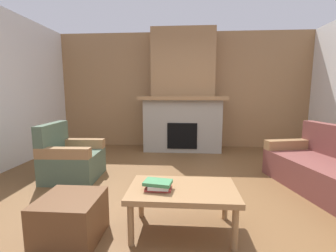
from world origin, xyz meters
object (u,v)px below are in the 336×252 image
object	(u,v)px
armchair	(71,159)
ottoman	(71,218)
couch	(336,172)
coffee_table	(183,193)
fireplace	(183,99)

from	to	relation	value
armchair	ottoman	distance (m)	1.65
couch	coffee_table	world-z (taller)	couch
coffee_table	armchair	bearing A→B (deg)	143.59
armchair	ottoman	bearing A→B (deg)	-63.49
armchair	ottoman	size ratio (longest dim) A/B	1.63
fireplace	coffee_table	size ratio (longest dim) A/B	2.70
armchair	coffee_table	size ratio (longest dim) A/B	0.85
fireplace	couch	xyz separation A→B (m)	(2.00, -2.29, -0.88)
fireplace	couch	world-z (taller)	fireplace
couch	ottoman	size ratio (longest dim) A/B	3.73
fireplace	ottoman	size ratio (longest dim) A/B	5.19
coffee_table	ottoman	distance (m)	1.02
fireplace	armchair	size ratio (longest dim) A/B	3.18
couch	ottoman	world-z (taller)	couch
armchair	ottoman	xyz separation A→B (m)	(0.74, -1.48, -0.09)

